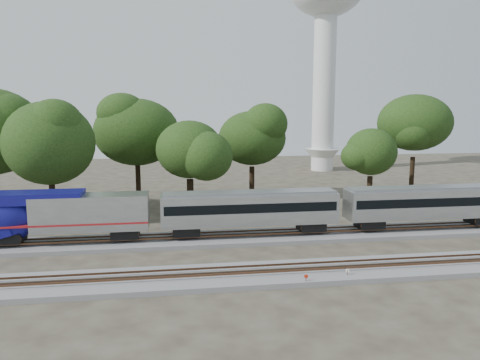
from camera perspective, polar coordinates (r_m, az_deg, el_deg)
The scene contains 13 objects.
ground at distance 39.16m, azimuth 0.55°, elevation -9.77°, with size 160.00×160.00×0.00m, color #383328.
track_far at distance 44.76m, azimuth -0.66°, elevation -7.08°, with size 160.00×5.00×0.73m.
track_near at distance 35.37m, azimuth 1.60°, elevation -11.51°, with size 160.00×5.00×0.73m.
switch_stand_red at distance 33.95m, azimuth 8.05°, elevation -11.84°, with size 0.27×0.13×0.89m.
switch_stand_white at distance 35.65m, azimuth 12.96°, elevation -10.97°, with size 0.26×0.13×0.87m.
switch_lever at distance 35.44m, azimuth 12.43°, elevation -11.78°, with size 0.50×0.30×0.30m, color #512D19.
water_tower at distance 95.62m, azimuth 10.46°, elevation 20.01°, with size 15.18×15.18×42.03m.
tree_2 at distance 53.59m, azimuth -22.24°, elevation 4.16°, with size 8.87×8.87×12.50m.
tree_3 at distance 61.71m, azimuth -12.50°, elevation 5.70°, with size 9.46×9.46×13.34m.
tree_4 at distance 54.75m, azimuth -6.17°, elevation 3.71°, with size 7.76×7.76×10.93m.
tree_5 at distance 62.92m, azimuth 1.48°, elevation 5.10°, with size 8.50×8.50×11.98m.
tree_6 at distance 61.94m, azimuth 15.69°, elevation 3.31°, with size 6.97×6.97×9.82m.
tree_7 at distance 69.60m, azimuth 20.53°, elevation 6.55°, with size 10.51×10.51×14.82m.
Camera 1 is at (-5.86, -36.62, 12.57)m, focal length 35.00 mm.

